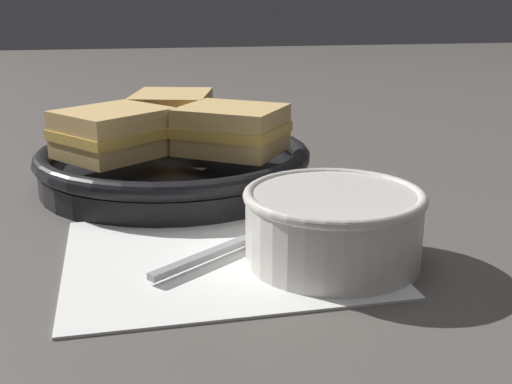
{
  "coord_description": "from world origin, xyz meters",
  "views": [
    {
      "loc": [
        -0.06,
        -0.49,
        0.19
      ],
      "look_at": [
        0.04,
        0.03,
        0.03
      ],
      "focal_mm": 45.0,
      "sensor_mm": 36.0,
      "label": 1
    }
  ],
  "objects_px": {
    "soup_bowl": "(333,222)",
    "spoon": "(266,231)",
    "sandwich_far_left": "(232,130)",
    "skillet": "(174,165)",
    "sandwich_near_right": "(113,133)",
    "sandwich_near_left": "(172,113)"
  },
  "relations": [
    {
      "from": "sandwich_far_left",
      "to": "sandwich_near_left",
      "type": "bearing_deg",
      "value": 116.82
    },
    {
      "from": "skillet",
      "to": "sandwich_near_left",
      "type": "relative_size",
      "value": 3.48
    },
    {
      "from": "soup_bowl",
      "to": "spoon",
      "type": "relative_size",
      "value": 0.91
    },
    {
      "from": "spoon",
      "to": "skillet",
      "type": "height_order",
      "value": "skillet"
    },
    {
      "from": "soup_bowl",
      "to": "spoon",
      "type": "height_order",
      "value": "soup_bowl"
    },
    {
      "from": "sandwich_near_left",
      "to": "spoon",
      "type": "bearing_deg",
      "value": -76.52
    },
    {
      "from": "skillet",
      "to": "sandwich_near_right",
      "type": "relative_size",
      "value": 3.12
    },
    {
      "from": "skillet",
      "to": "sandwich_near_left",
      "type": "height_order",
      "value": "sandwich_near_left"
    },
    {
      "from": "soup_bowl",
      "to": "sandwich_far_left",
      "type": "relative_size",
      "value": 1.04
    },
    {
      "from": "sandwich_far_left",
      "to": "skillet",
      "type": "bearing_deg",
      "value": 145.29
    },
    {
      "from": "spoon",
      "to": "sandwich_far_left",
      "type": "height_order",
      "value": "sandwich_far_left"
    },
    {
      "from": "soup_bowl",
      "to": "sandwich_far_left",
      "type": "distance_m",
      "value": 0.2
    },
    {
      "from": "soup_bowl",
      "to": "sandwich_near_right",
      "type": "xyz_separation_m",
      "value": [
        -0.16,
        0.2,
        0.03
      ]
    },
    {
      "from": "skillet",
      "to": "sandwich_near_right",
      "type": "distance_m",
      "value": 0.08
    },
    {
      "from": "soup_bowl",
      "to": "skillet",
      "type": "relative_size",
      "value": 0.33
    },
    {
      "from": "sandwich_near_right",
      "to": "sandwich_far_left",
      "type": "relative_size",
      "value": 1.01
    },
    {
      "from": "spoon",
      "to": "sandwich_far_left",
      "type": "xyz_separation_m",
      "value": [
        -0.01,
        0.14,
        0.06
      ]
    },
    {
      "from": "spoon",
      "to": "sandwich_near_left",
      "type": "relative_size",
      "value": 1.27
    },
    {
      "from": "sandwich_near_left",
      "to": "sandwich_near_right",
      "type": "xyz_separation_m",
      "value": [
        -0.06,
        -0.1,
        0.0
      ]
    },
    {
      "from": "sandwich_near_left",
      "to": "sandwich_near_right",
      "type": "distance_m",
      "value": 0.12
    },
    {
      "from": "sandwich_near_right",
      "to": "skillet",
      "type": "bearing_deg",
      "value": 28.43
    },
    {
      "from": "soup_bowl",
      "to": "sandwich_near_left",
      "type": "distance_m",
      "value": 0.31
    }
  ]
}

